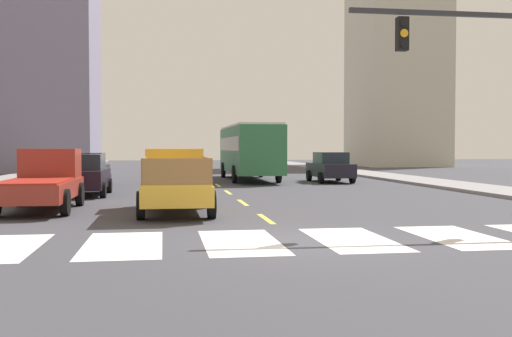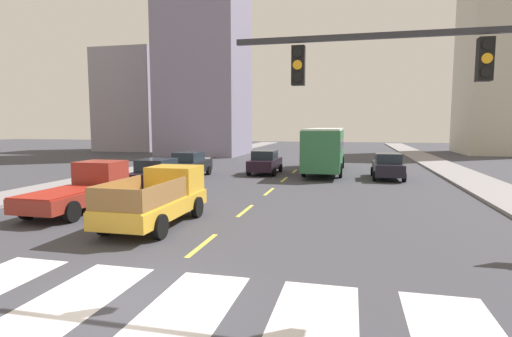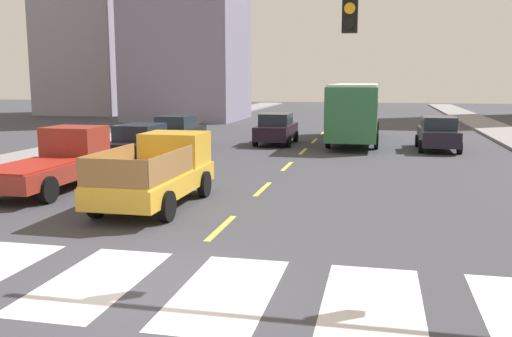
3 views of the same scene
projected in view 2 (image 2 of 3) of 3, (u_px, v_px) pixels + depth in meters
The scene contains 24 objects.
ground_plane at pixel (132, 302), 8.18m from camera, with size 160.00×160.00×0.00m, color #3C3C44.
sidewalk_right at pixel (487, 187), 22.87m from camera, with size 3.03×110.00×0.15m, color gray.
sidewalk_left at pixel (116, 175), 28.30m from camera, with size 3.03×110.00×0.15m, color gray.
crosswalk_stripe_3 at pixel (79, 296), 8.46m from camera, with size 1.61×3.56×0.01m, color silver.
crosswalk_stripe_4 at pixel (188, 308), 7.90m from camera, with size 1.61×3.56×0.01m, color silver.
crosswalk_stripe_5 at pixel (314, 322), 7.34m from camera, with size 1.61×3.56×0.01m, color silver.
lane_dash_0 at pixel (202, 245), 12.05m from camera, with size 0.16×2.40×0.01m, color #D8CF45.
lane_dash_1 at pixel (245, 211), 16.89m from camera, with size 0.16×2.40×0.01m, color #D8CF45.
lane_dash_2 at pixel (269, 192), 21.73m from camera, with size 0.16×2.40×0.01m, color #D8CF45.
lane_dash_3 at pixel (284, 179), 26.56m from camera, with size 0.16×2.40×0.01m, color #D8CF45.
lane_dash_4 at pixel (295, 171), 31.40m from camera, with size 0.16×2.40×0.01m, color #D8CF45.
lane_dash_5 at pixel (302, 165), 36.24m from camera, with size 0.16×2.40×0.01m, color #D8CF45.
lane_dash_6 at pixel (308, 160), 41.07m from camera, with size 0.16×2.40×0.01m, color #D8CF45.
lane_dash_7 at pixel (313, 157), 45.91m from camera, with size 0.16×2.40×0.01m, color #D8CF45.
pickup_stakebed at pixel (160, 197), 14.73m from camera, with size 2.18×5.20×1.96m.
pickup_dark at pixel (84, 188), 16.98m from camera, with size 2.18×5.20×1.96m.
city_bus at pixel (325, 147), 30.37m from camera, with size 2.72×10.80×3.32m.
sedan_near_left at pixel (388, 166), 26.81m from camera, with size 2.02×4.40×1.72m.
sedan_mid at pixel (189, 164), 27.85m from camera, with size 2.02×4.40×1.72m.
sedan_far at pixel (158, 174), 22.23m from camera, with size 2.02×4.40×1.72m.
sedan_near_right at pixel (265, 162), 29.65m from camera, with size 2.02×4.40×1.72m.
tower_tall_centre at pixel (501, 58), 49.20m from camera, with size 8.48×9.83×23.30m, color beige.
block_mid_left at pixel (133, 101), 56.69m from camera, with size 8.54×7.61×13.83m, color #948C9B.
block_mid_right at pixel (204, 10), 47.34m from camera, with size 9.41×9.18×33.93m, color gray.
Camera 2 is at (4.27, -7.05, 3.57)m, focal length 28.33 mm.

